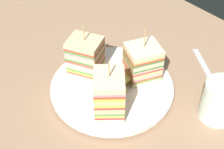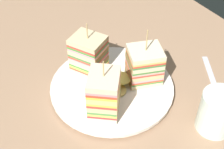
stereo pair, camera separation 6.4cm
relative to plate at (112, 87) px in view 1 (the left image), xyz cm
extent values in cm
cube|color=#987559|center=(0.00, 0.00, -1.83)|extent=(126.98, 80.72, 1.80)
cylinder|color=white|center=(0.00, 0.00, -0.59)|extent=(15.90, 15.90, 0.69)
cylinder|color=white|center=(0.00, 0.00, 0.18)|extent=(25.64, 25.64, 0.85)
cube|color=beige|center=(4.96, -4.83, 1.19)|extent=(8.62, 8.44, 1.16)
cube|color=#9E7242|center=(2.42, -2.80, 1.19)|extent=(3.58, 4.37, 1.16)
cube|color=red|center=(4.96, -4.83, 2.04)|extent=(8.62, 8.44, 0.54)
cube|color=#F2CE55|center=(4.96, -4.83, 2.57)|extent=(8.62, 8.44, 0.54)
cube|color=#509145|center=(4.96, -4.83, 3.11)|extent=(8.62, 8.44, 0.54)
cube|color=beige|center=(4.96, -4.83, 3.96)|extent=(8.62, 8.44, 1.16)
cube|color=#9E7242|center=(2.42, -2.80, 3.96)|extent=(3.58, 4.37, 1.16)
cube|color=#D03C32|center=(4.96, -4.83, 4.81)|extent=(8.62, 8.44, 0.54)
cube|color=#F2C949|center=(4.96, -4.83, 5.34)|extent=(8.62, 8.44, 0.54)
cube|color=#D5C27A|center=(4.96, -4.83, 6.19)|extent=(8.62, 8.44, 1.16)
cube|color=#9E7242|center=(2.42, -2.80, 6.19)|extent=(3.58, 4.37, 1.16)
cube|color=yellow|center=(4.96, -4.83, 7.04)|extent=(8.62, 8.44, 0.54)
cube|color=#CA4228|center=(4.96, -4.83, 7.58)|extent=(8.62, 8.44, 0.54)
cube|color=pink|center=(4.96, -4.83, 8.12)|extent=(8.62, 8.44, 0.54)
cube|color=beige|center=(4.96, -4.83, 8.96)|extent=(8.62, 8.44, 1.16)
cylinder|color=tan|center=(4.96, -4.83, 11.21)|extent=(0.24, 0.24, 3.33)
cube|color=beige|center=(1.91, 6.66, 1.11)|extent=(7.85, 8.28, 0.99)
cube|color=#9E7242|center=(0.78, 3.60, 1.11)|extent=(5.52, 2.26, 0.99)
cube|color=#49863A|center=(1.91, 6.66, 1.81)|extent=(7.85, 8.28, 0.42)
cube|color=#E34528|center=(1.91, 6.66, 2.23)|extent=(7.85, 8.28, 0.42)
cube|color=pink|center=(1.91, 6.66, 2.65)|extent=(7.85, 8.28, 0.42)
cube|color=#DFB580|center=(1.91, 6.66, 3.36)|extent=(7.85, 8.28, 0.99)
cube|color=#B2844C|center=(0.78, 3.60, 3.36)|extent=(5.52, 2.26, 0.99)
cube|color=red|center=(1.91, 6.66, 4.07)|extent=(7.85, 8.28, 0.42)
cube|color=#E1A696|center=(1.91, 6.66, 4.49)|extent=(7.85, 8.28, 0.42)
cube|color=#3B7E32|center=(1.91, 6.66, 4.91)|extent=(7.85, 8.28, 0.42)
cube|color=beige|center=(1.91, 6.66, 5.62)|extent=(7.85, 8.28, 0.99)
cube|color=#9E7242|center=(0.78, 3.60, 5.62)|extent=(5.52, 2.26, 0.99)
cube|color=#3A7D39|center=(1.91, 6.66, 6.32)|extent=(7.85, 8.28, 0.42)
cube|color=#DA3F2E|center=(1.91, 6.66, 6.74)|extent=(7.85, 8.28, 0.42)
cube|color=#E5C561|center=(1.91, 6.66, 7.16)|extent=(7.85, 8.28, 0.42)
cube|color=beige|center=(1.91, 6.66, 7.87)|extent=(7.85, 8.28, 0.99)
cylinder|color=tan|center=(1.91, 6.66, 10.76)|extent=(0.24, 0.24, 4.78)
cube|color=beige|center=(-6.74, -1.59, 1.12)|extent=(8.51, 8.09, 1.03)
cube|color=#B2844C|center=(-3.89, -0.02, 1.12)|extent=(2.87, 4.92, 1.03)
cube|color=#CC3E2C|center=(-6.74, -1.59, 1.88)|extent=(8.51, 8.09, 0.48)
cube|color=#EFD34A|center=(-6.74, -1.59, 2.36)|extent=(8.51, 8.09, 0.48)
cube|color=#3A8734|center=(-6.74, -1.59, 2.85)|extent=(8.51, 8.09, 0.48)
cube|color=beige|center=(-6.74, -1.59, 3.60)|extent=(8.51, 8.09, 1.03)
cube|color=#9E7242|center=(-3.89, -0.02, 3.60)|extent=(2.87, 4.92, 1.03)
cube|color=pink|center=(-6.74, -1.59, 4.36)|extent=(8.51, 8.09, 0.48)
cube|color=#D8422E|center=(-6.74, -1.59, 4.84)|extent=(8.51, 8.09, 0.48)
cube|color=#417C3D|center=(-6.74, -1.59, 5.32)|extent=(8.51, 8.09, 0.48)
cube|color=beige|center=(-6.74, -1.59, 6.08)|extent=(8.51, 8.09, 1.03)
cube|color=#9E7242|center=(-3.89, -0.02, 6.08)|extent=(2.87, 4.92, 1.03)
cube|color=pink|center=(-6.74, -1.59, 6.84)|extent=(8.51, 8.09, 0.48)
cube|color=#3F8A38|center=(-6.74, -1.59, 7.32)|extent=(8.51, 8.09, 0.48)
cube|color=red|center=(-6.74, -1.59, 7.80)|extent=(8.51, 8.09, 0.48)
cube|color=beige|center=(-6.74, -1.59, 8.56)|extent=(8.51, 8.09, 1.03)
cylinder|color=tan|center=(-6.74, -1.59, 10.80)|extent=(0.24, 0.24, 3.45)
cylinder|color=#D4B75D|center=(2.29, -0.01, 0.96)|extent=(4.46, 4.46, 0.55)
cylinder|color=#E0BC6A|center=(0.97, -0.05, 1.21)|extent=(3.98, 3.94, 0.95)
cylinder|color=#EAD781|center=(-0.40, 0.22, 1.96)|extent=(4.57, 4.57, 0.57)
cylinder|color=#DED060|center=(0.71, 1.75, 2.39)|extent=(5.80, 5.74, 1.40)
cube|color=silver|center=(7.11, 21.48, -0.81)|extent=(10.09, 6.83, 0.25)
ellipsoid|color=silver|center=(13.00, 17.86, -0.43)|extent=(4.20, 3.88, 1.00)
cylinder|color=silver|center=(18.20, 11.18, 3.14)|extent=(6.90, 6.90, 8.15)
cylinder|color=#9A522E|center=(18.20, 11.18, 0.55)|extent=(6.35, 6.35, 2.96)
camera|label=1|loc=(36.05, -30.20, 47.48)|focal=51.17mm
camera|label=2|loc=(39.83, -25.01, 47.48)|focal=51.17mm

